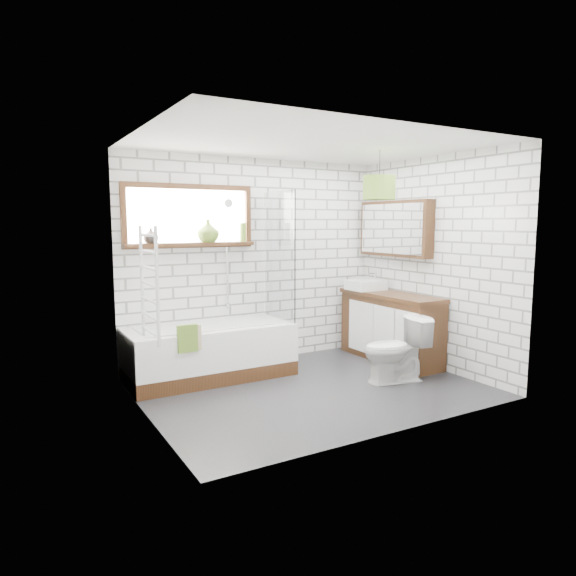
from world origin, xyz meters
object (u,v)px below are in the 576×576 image
vanity (390,327)px  pendant (379,188)px  bathtub (210,352)px  basin (366,285)px  toilet (395,349)px

vanity → pendant: pendant is taller
bathtub → pendant: (1.63, -0.89, 1.81)m
vanity → basin: (-0.06, 0.43, 0.49)m
bathtub → vanity: size_ratio=1.22×
vanity → toilet: (-0.54, -0.71, -0.07)m
vanity → pendant: size_ratio=4.28×
basin → toilet: 1.35m
basin → toilet: basin is taller
toilet → vanity: bearing=155.1°
bathtub → basin: basin is taller
basin → pendant: size_ratio=1.24×
toilet → pendant: size_ratio=2.05×
basin → pendant: 1.58m
bathtub → toilet: toilet is taller
pendant → bathtub: bearing=151.2°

